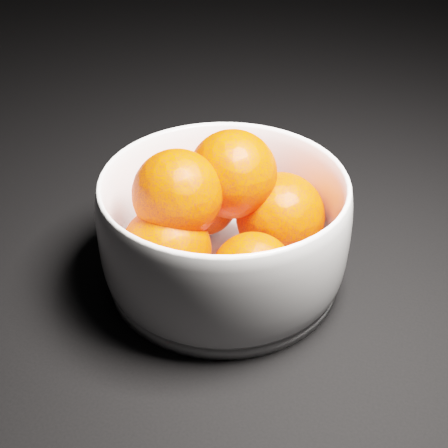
% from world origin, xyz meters
% --- Properties ---
extents(bowl, '(0.20, 0.20, 0.09)m').
position_xyz_m(bowl, '(-0.25, 0.12, 0.05)').
color(bowl, silver).
rests_on(bowl, ground).
extents(orange_pile, '(0.14, 0.14, 0.11)m').
position_xyz_m(orange_pile, '(-0.25, 0.13, 0.06)').
color(orange_pile, '#FF2C00').
rests_on(orange_pile, bowl).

